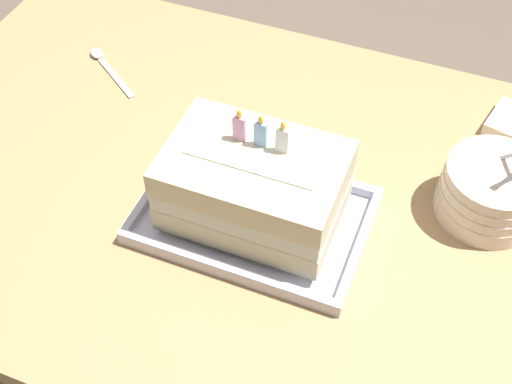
{
  "coord_description": "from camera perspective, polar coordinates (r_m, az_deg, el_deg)",
  "views": [
    {
      "loc": [
        0.24,
        -0.62,
        1.49
      ],
      "look_at": [
        0.01,
        -0.03,
        0.75
      ],
      "focal_mm": 47.59,
      "sensor_mm": 36.0,
      "label": 1
    }
  ],
  "objects": [
    {
      "name": "serving_spoon_near_tray",
      "position": [
        1.27,
        -12.73,
        10.64
      ],
      "size": [
        0.14,
        0.1,
        0.01
      ],
      "color": "silver",
      "rests_on": "dining_table"
    },
    {
      "name": "foil_tray",
      "position": [
        0.98,
        -0.18,
        -2.2
      ],
      "size": [
        0.32,
        0.22,
        0.02
      ],
      "color": "silver",
      "rests_on": "dining_table"
    },
    {
      "name": "birthday_cake",
      "position": [
        0.92,
        -0.19,
        0.58
      ],
      "size": [
        0.24,
        0.16,
        0.16
      ],
      "color": "beige",
      "rests_on": "foil_tray"
    },
    {
      "name": "bowl_stack",
      "position": [
        1.02,
        19.15,
        0.06
      ],
      "size": [
        0.15,
        0.15,
        0.14
      ],
      "color": "silver",
      "rests_on": "dining_table"
    },
    {
      "name": "dining_table",
      "position": [
        1.1,
        0.16,
        -3.15
      ],
      "size": [
        1.23,
        0.78,
        0.72
      ],
      "color": "tan",
      "rests_on": "ground_plane"
    }
  ]
}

